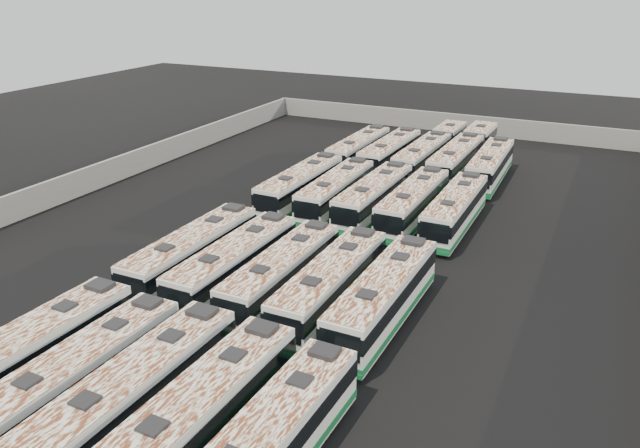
{
  "coord_description": "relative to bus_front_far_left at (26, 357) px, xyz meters",
  "views": [
    {
      "loc": [
        17.88,
        -36.04,
        17.67
      ],
      "look_at": [
        0.62,
        -0.35,
        1.6
      ],
      "focal_mm": 35.0,
      "sensor_mm": 36.0,
      "label": 1
    }
  ],
  "objects": [
    {
      "name": "ground",
      "position": [
        4.31,
        20.47,
        -1.62
      ],
      "size": [
        140.0,
        140.0,
        0.0
      ],
      "primitive_type": "plane",
      "color": "black",
      "rests_on": "ground"
    },
    {
      "name": "perimeter_wall",
      "position": [
        4.31,
        20.47,
        -0.52
      ],
      "size": [
        45.2,
        73.2,
        2.2
      ],
      "color": "gray",
      "rests_on": "ground"
    },
    {
      "name": "bus_front_far_left",
      "position": [
        0.0,
        0.0,
        0.0
      ],
      "size": [
        2.63,
        11.3,
        3.17
      ],
      "rotation": [
        0.0,
        0.0,
        -0.02
      ],
      "color": "silver",
      "rests_on": "ground"
    },
    {
      "name": "bus_front_left",
      "position": [
        3.19,
        -0.01,
        -0.05
      ],
      "size": [
        2.49,
        10.92,
        3.07
      ],
      "rotation": [
        0.0,
        0.0,
        -0.02
      ],
      "color": "silver",
      "rests_on": "ground"
    },
    {
      "name": "bus_front_center",
      "position": [
        6.21,
        0.09,
        0.0
      ],
      "size": [
        2.55,
        11.31,
        3.18
      ],
      "rotation": [
        0.0,
        0.0,
        -0.01
      ],
      "color": "silver",
      "rests_on": "ground"
    },
    {
      "name": "bus_front_right",
      "position": [
        9.41,
        0.05,
        0.0
      ],
      "size": [
        2.65,
        11.32,
        3.17
      ],
      "rotation": [
        0.0,
        0.0,
        -0.02
      ],
      "color": "silver",
      "rests_on": "ground"
    },
    {
      "name": "bus_front_far_right",
      "position": [
        12.6,
        -0.0,
        -0.07
      ],
      "size": [
        2.56,
        10.83,
        3.03
      ],
      "rotation": [
        0.0,
        0.0,
        -0.03
      ],
      "color": "silver",
      "rests_on": "ground"
    },
    {
      "name": "bus_midfront_far_left",
      "position": [
        -0.02,
        12.35,
        -0.0
      ],
      "size": [
        2.41,
        11.24,
        3.16
      ],
      "rotation": [
        0.0,
        0.0,
        -0.0
      ],
      "color": "silver",
      "rests_on": "ground"
    },
    {
      "name": "bus_midfront_left",
      "position": [
        3.09,
        12.25,
        -0.03
      ],
      "size": [
        2.47,
        11.08,
        3.11
      ],
      "rotation": [
        0.0,
        0.0,
        -0.01
      ],
      "color": "silver",
      "rests_on": "ground"
    },
    {
      "name": "bus_midfront_center",
      "position": [
        6.22,
        12.41,
        -0.06
      ],
      "size": [
        2.32,
        10.83,
        3.05
      ],
      "rotation": [
        0.0,
        0.0,
        -0.0
      ],
      "color": "silver",
      "rests_on": "ground"
    },
    {
      "name": "bus_midfront_right",
      "position": [
        9.38,
        12.29,
        -0.02
      ],
      "size": [
        2.38,
        11.14,
        3.14
      ],
      "rotation": [
        0.0,
        0.0,
        0.0
      ],
      "color": "silver",
      "rests_on": "ground"
    },
    {
      "name": "bus_midfront_far_right",
      "position": [
        12.51,
        12.2,
        -0.0
      ],
      "size": [
        2.5,
        11.25,
        3.16
      ],
      "rotation": [
        0.0,
        0.0,
        -0.01
      ],
      "color": "silver",
      "rests_on": "ground"
    },
    {
      "name": "bus_midback_far_left",
      "position": [
        -0.05,
        26.83,
        -0.02
      ],
      "size": [
        2.46,
        11.15,
        3.13
      ],
      "rotation": [
        0.0,
        0.0,
        -0.01
      ],
      "color": "silver",
      "rests_on": "ground"
    },
    {
      "name": "bus_midback_left",
      "position": [
        3.07,
        26.88,
        -0.06
      ],
      "size": [
        2.52,
        10.91,
        3.06
      ],
      "rotation": [
        0.0,
        0.0,
        0.02
      ],
      "color": "silver",
      "rests_on": "ground"
    },
    {
      "name": "bus_midback_center",
      "position": [
        6.25,
        26.94,
        -0.03
      ],
      "size": [
        2.54,
        11.09,
        3.11
      ],
      "rotation": [
        0.0,
        0.0,
        -0.02
      ],
      "color": "silver",
      "rests_on": "ground"
    },
    {
      "name": "bus_midback_right",
      "position": [
        9.39,
        26.93,
        -0.04
      ],
      "size": [
        2.43,
        11.01,
        3.09
      ],
      "rotation": [
        0.0,
        0.0,
        -0.01
      ],
      "color": "silver",
      "rests_on": "ground"
    },
    {
      "name": "bus_midback_far_right",
      "position": [
        12.57,
        26.92,
        -0.05
      ],
      "size": [
        2.31,
        10.92,
        3.07
      ],
      "rotation": [
        0.0,
        0.0,
        -0.0
      ],
      "color": "silver",
      "rests_on": "ground"
    },
    {
      "name": "bus_back_far_left",
      "position": [
        -0.05,
        39.15,
        -0.07
      ],
      "size": [
        2.42,
        10.81,
        3.04
      ],
      "rotation": [
        0.0,
        0.0,
        -0.01
      ],
      "color": "silver",
      "rests_on": "ground"
    },
    {
      "name": "bus_back_left",
      "position": [
        3.12,
        39.21,
        -0.04
      ],
      "size": [
        2.61,
        11.04,
        3.09
      ],
      "rotation": [
        0.0,
        0.0,
        -0.03
      ],
      "color": "silver",
      "rests_on": "ground"
    },
    {
      "name": "bus_back_center",
      "position": [
        6.39,
        42.08,
        -0.06
      ],
      "size": [
        2.72,
        16.9,
        3.05
      ],
      "rotation": [
        0.0,
        0.0,
        -0.03
      ],
      "color": "silver",
      "rests_on": "ground"
    },
    {
      "name": "bus_back_right",
      "position": [
        9.5,
        42.36,
        -0.01
      ],
      "size": [
        2.71,
        17.45,
        3.16
      ],
      "rotation": [
        0.0,
        0.0,
        -0.02
      ],
      "color": "silver",
      "rests_on": "ground"
    },
    {
      "name": "bus_back_far_right",
      "position": [
        12.58,
        39.26,
        -0.03
      ],
      "size": [
        2.54,
        11.08,
        3.11
      ],
      "rotation": [
        0.0,
        0.0,
        0.02
      ],
      "color": "silver",
      "rests_on": "ground"
    }
  ]
}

